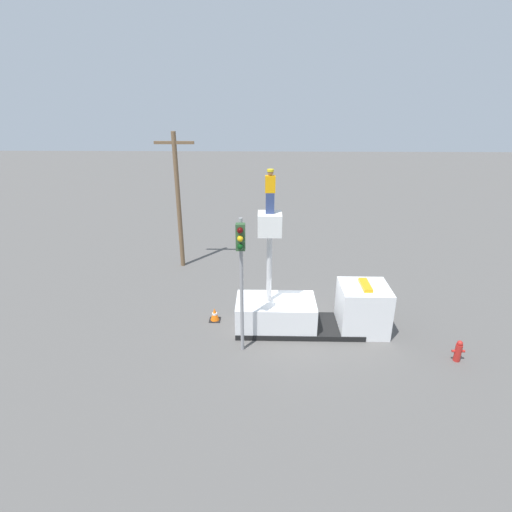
{
  "coord_description": "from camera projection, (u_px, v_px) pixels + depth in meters",
  "views": [
    {
      "loc": [
        -1.57,
        -15.44,
        9.76
      ],
      "look_at": [
        -1.89,
        -0.82,
        3.83
      ],
      "focal_mm": 28.0,
      "sensor_mm": 36.0,
      "label": 1
    }
  ],
  "objects": [
    {
      "name": "ground_plane",
      "position": [
        298.0,
        328.0,
        17.94
      ],
      "size": [
        120.0,
        120.0,
        0.0
      ],
      "primitive_type": "plane",
      "color": "#565451"
    },
    {
      "name": "bucket_truck",
      "position": [
        313.0,
        310.0,
        17.57
      ],
      "size": [
        6.62,
        2.07,
        5.35
      ],
      "color": "black",
      "rests_on": "ground"
    },
    {
      "name": "worker",
      "position": [
        270.0,
        191.0,
        15.63
      ],
      "size": [
        0.4,
        0.26,
        1.75
      ],
      "color": "navy",
      "rests_on": "bucket_truck"
    },
    {
      "name": "traffic_light_pole",
      "position": [
        241.0,
        262.0,
        14.85
      ],
      "size": [
        0.34,
        0.57,
        5.64
      ],
      "color": "gray",
      "rests_on": "ground"
    },
    {
      "name": "fire_hydrant",
      "position": [
        458.0,
        351.0,
        15.6
      ],
      "size": [
        0.5,
        0.26,
        0.92
      ],
      "color": "#B2231E",
      "rests_on": "ground"
    },
    {
      "name": "traffic_cone_rear",
      "position": [
        215.0,
        315.0,
        18.48
      ],
      "size": [
        0.51,
        0.51,
        0.62
      ],
      "color": "black",
      "rests_on": "ground"
    },
    {
      "name": "utility_pole",
      "position": [
        178.0,
        197.0,
        22.96
      ],
      "size": [
        2.2,
        0.26,
        7.91
      ],
      "color": "brown",
      "rests_on": "ground"
    }
  ]
}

